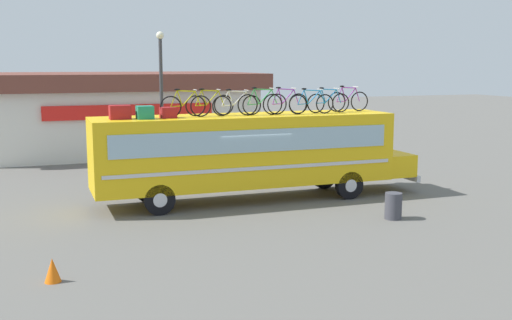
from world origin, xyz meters
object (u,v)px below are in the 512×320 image
object	(u,v)px
rooftop_bicycle_6	(311,103)
traffic_cone	(53,270)
rooftop_bicycle_3	(237,104)
rooftop_bicycle_7	(328,102)
rooftop_bicycle_4	(262,103)
bus	(251,151)
rooftop_bicycle_2	(210,104)
rooftop_bicycle_1	(186,105)
street_lamp	(162,97)
rooftop_bicycle_8	(348,101)
rooftop_bicycle_5	(285,103)
trash_bin	(393,206)
luggage_bag_2	(145,112)
luggage_bag_1	(120,112)
luggage_bag_3	(168,113)

from	to	relation	value
rooftop_bicycle_6	traffic_cone	world-z (taller)	rooftop_bicycle_6
rooftop_bicycle_3	rooftop_bicycle_7	world-z (taller)	rooftop_bicycle_7
rooftop_bicycle_4	rooftop_bicycle_7	xyz separation A→B (m)	(2.64, 0.14, -0.02)
bus	rooftop_bicycle_2	size ratio (longest dim) A/B	6.91
rooftop_bicycle_6	rooftop_bicycle_2	bearing A→B (deg)	172.15
rooftop_bicycle_1	street_lamp	world-z (taller)	street_lamp
rooftop_bicycle_1	traffic_cone	size ratio (longest dim) A/B	3.16
rooftop_bicycle_2	rooftop_bicycle_6	distance (m)	3.66
rooftop_bicycle_4	bus	bearing A→B (deg)	149.88
rooftop_bicycle_4	rooftop_bicycle_8	world-z (taller)	rooftop_bicycle_4
rooftop_bicycle_8	traffic_cone	distance (m)	13.19
rooftop_bicycle_2	rooftop_bicycle_4	bearing A→B (deg)	-10.96
rooftop_bicycle_3	rooftop_bicycle_7	xyz separation A→B (m)	(3.54, 0.02, 0.00)
rooftop_bicycle_5	trash_bin	bearing A→B (deg)	-61.95
rooftop_bicycle_2	rooftop_bicycle_5	distance (m)	2.71
trash_bin	rooftop_bicycle_1	bearing A→B (deg)	145.30
rooftop_bicycle_1	rooftop_bicycle_5	xyz separation A→B (m)	(3.61, -0.04, 0.00)
bus	rooftop_bicycle_6	xyz separation A→B (m)	(2.18, -0.36, 1.66)
rooftop_bicycle_7	rooftop_bicycle_1	bearing A→B (deg)	-178.97
luggage_bag_2	rooftop_bicycle_2	distance (m)	2.37
rooftop_bicycle_6	luggage_bag_1	bearing A→B (deg)	178.11
luggage_bag_3	rooftop_bicycle_8	world-z (taller)	rooftop_bicycle_8
luggage_bag_3	street_lamp	world-z (taller)	street_lamp
rooftop_bicycle_1	rooftop_bicycle_8	bearing A→B (deg)	3.64
rooftop_bicycle_3	rooftop_bicycle_5	world-z (taller)	rooftop_bicycle_5
rooftop_bicycle_4	rooftop_bicycle_6	bearing A→B (deg)	-4.71
rooftop_bicycle_1	rooftop_bicycle_4	world-z (taller)	rooftop_bicycle_4
rooftop_bicycle_3	rooftop_bicycle_6	xyz separation A→B (m)	(2.72, -0.26, 0.00)
luggage_bag_2	rooftop_bicycle_8	size ratio (longest dim) A/B	0.31
rooftop_bicycle_2	rooftop_bicycle_3	world-z (taller)	rooftop_bicycle_2
bus	luggage_bag_3	distance (m)	3.32
rooftop_bicycle_4	rooftop_bicycle_6	size ratio (longest dim) A/B	1.04
luggage_bag_1	rooftop_bicycle_2	world-z (taller)	rooftop_bicycle_2
rooftop_bicycle_1	rooftop_bicycle_3	world-z (taller)	rooftop_bicycle_1
luggage_bag_1	luggage_bag_2	distance (m)	0.80
rooftop_bicycle_3	rooftop_bicycle_6	size ratio (longest dim) A/B	1.01
rooftop_bicycle_2	trash_bin	xyz separation A→B (m)	(4.76, -4.24, -3.04)
luggage_bag_1	rooftop_bicycle_8	distance (m)	8.53
luggage_bag_1	rooftop_bicycle_3	world-z (taller)	rooftop_bicycle_3
rooftop_bicycle_8	luggage_bag_2	bearing A→B (deg)	-175.83
luggage_bag_1	street_lamp	xyz separation A→B (m)	(2.22, 4.22, 0.23)
rooftop_bicycle_2	traffic_cone	bearing A→B (deg)	-130.40
luggage_bag_2	trash_bin	distance (m)	8.51
rooftop_bicycle_1	luggage_bag_3	bearing A→B (deg)	-175.58
rooftop_bicycle_3	rooftop_bicycle_4	distance (m)	0.91
luggage_bag_1	trash_bin	bearing A→B (deg)	-26.78
luggage_bag_3	traffic_cone	distance (m)	7.91
rooftop_bicycle_2	luggage_bag_1	bearing A→B (deg)	-174.85
rooftop_bicycle_7	trash_bin	xyz separation A→B (m)	(0.31, -4.03, -3.04)
bus	luggage_bag_2	size ratio (longest dim) A/B	22.70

